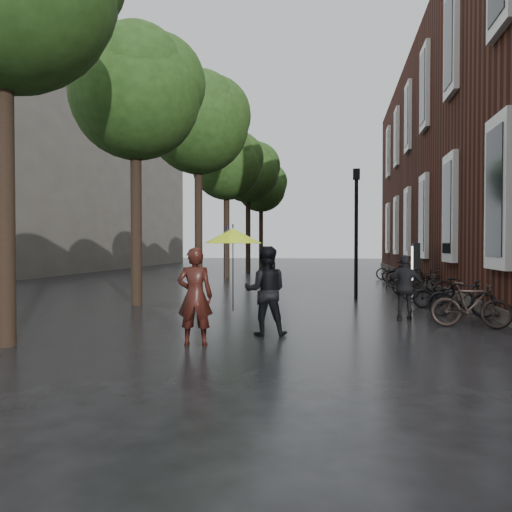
% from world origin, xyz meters
% --- Properties ---
extents(ground, '(120.00, 120.00, 0.00)m').
position_xyz_m(ground, '(0.00, 0.00, 0.00)').
color(ground, black).
extents(bg_building, '(16.00, 30.00, 14.00)m').
position_xyz_m(bg_building, '(-22.00, 28.00, 7.00)').
color(bg_building, '#47423D').
rests_on(bg_building, ground).
extents(street_trees, '(4.33, 34.03, 8.91)m').
position_xyz_m(street_trees, '(-3.99, 15.91, 6.34)').
color(street_trees, black).
rests_on(street_trees, ground).
extents(person_burgundy, '(0.68, 0.49, 1.74)m').
position_xyz_m(person_burgundy, '(-0.78, 1.63, 0.87)').
color(person_burgundy, black).
rests_on(person_burgundy, ground).
extents(person_black, '(0.92, 0.75, 1.75)m').
position_xyz_m(person_black, '(0.33, 2.77, 0.87)').
color(person_black, black).
rests_on(person_black, ground).
extents(lime_umbrella, '(1.10, 1.10, 1.62)m').
position_xyz_m(lime_umbrella, '(-0.21, 2.20, 1.94)').
color(lime_umbrella, black).
rests_on(lime_umbrella, ground).
extents(pedestrian_walking, '(0.94, 0.47, 1.54)m').
position_xyz_m(pedestrian_walking, '(3.30, 5.20, 0.77)').
color(pedestrian_walking, black).
rests_on(pedestrian_walking, ground).
extents(parked_bicycles, '(2.03, 15.67, 1.03)m').
position_xyz_m(parked_bicycles, '(4.61, 12.26, 0.47)').
color(parked_bicycles, black).
rests_on(parked_bicycles, ground).
extents(ad_lightbox, '(0.28, 1.23, 1.85)m').
position_xyz_m(ad_lightbox, '(4.70, 12.93, 0.93)').
color(ad_lightbox, black).
rests_on(ad_lightbox, ground).
extents(lamp_post, '(0.22, 0.22, 4.27)m').
position_xyz_m(lamp_post, '(2.34, 9.85, 2.59)').
color(lamp_post, black).
rests_on(lamp_post, ground).
extents(cycle_sign, '(0.14, 0.50, 2.74)m').
position_xyz_m(cycle_sign, '(-3.66, 17.11, 1.81)').
color(cycle_sign, '#262628').
rests_on(cycle_sign, ground).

